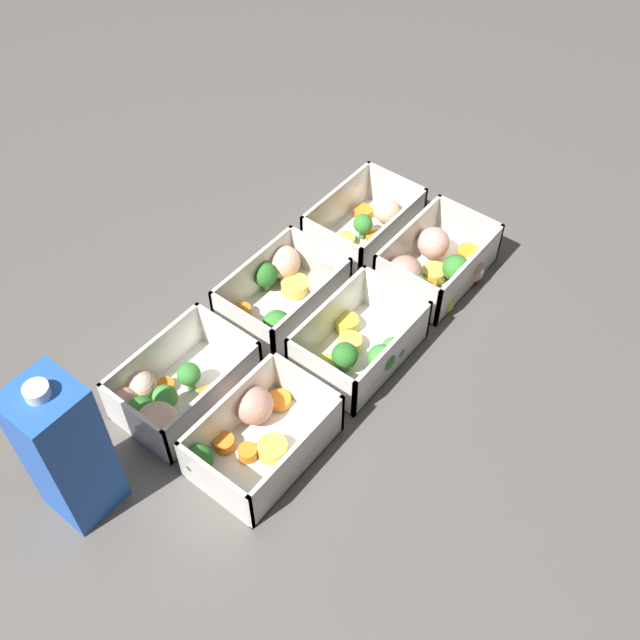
{
  "coord_description": "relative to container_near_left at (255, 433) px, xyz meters",
  "views": [
    {
      "loc": [
        -0.49,
        -0.39,
        0.74
      ],
      "look_at": [
        0.0,
        0.0,
        0.02
      ],
      "focal_mm": 42.0,
      "sensor_mm": 36.0,
      "label": 1
    }
  ],
  "objects": [
    {
      "name": "ground_plane",
      "position": [
        0.18,
        0.05,
        -0.02
      ],
      "size": [
        4.0,
        4.0,
        0.0
      ],
      "primitive_type": "plane",
      "color": "#56514C"
    },
    {
      "name": "container_near_left",
      "position": [
        0.0,
        0.0,
        0.0
      ],
      "size": [
        0.16,
        0.12,
        0.07
      ],
      "color": "silver",
      "rests_on": "ground_plane"
    },
    {
      "name": "container_near_center",
      "position": [
        0.17,
        -0.02,
        0.0
      ],
      "size": [
        0.16,
        0.11,
        0.07
      ],
      "color": "silver",
      "rests_on": "ground_plane"
    },
    {
      "name": "container_near_right",
      "position": [
        0.35,
        -0.01,
        0.0
      ],
      "size": [
        0.16,
        0.12,
        0.07
      ],
      "color": "silver",
      "rests_on": "ground_plane"
    },
    {
      "name": "container_far_left",
      "position": [
        -0.03,
        0.11,
        0.0
      ],
      "size": [
        0.17,
        0.12,
        0.07
      ],
      "color": "silver",
      "rests_on": "ground_plane"
    },
    {
      "name": "container_far_center",
      "position": [
        0.19,
        0.11,
        0.0
      ],
      "size": [
        0.16,
        0.12,
        0.07
      ],
      "color": "silver",
      "rests_on": "ground_plane"
    },
    {
      "name": "container_far_right",
      "position": [
        0.36,
        0.11,
        -0.0
      ],
      "size": [
        0.16,
        0.11,
        0.07
      ],
      "color": "silver",
      "rests_on": "ground_plane"
    },
    {
      "name": "juice_carton",
      "position": [
        -0.16,
        0.1,
        0.07
      ],
      "size": [
        0.07,
        0.07,
        0.2
      ],
      "color": "blue",
      "rests_on": "ground_plane"
    }
  ]
}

